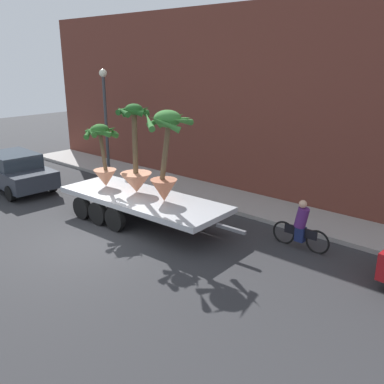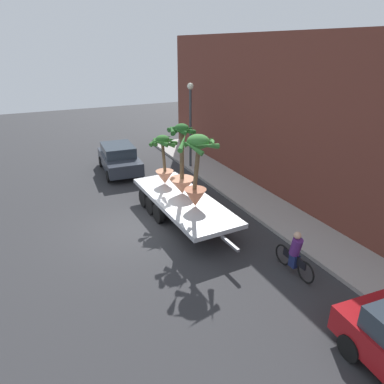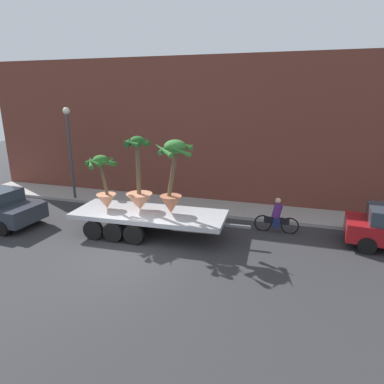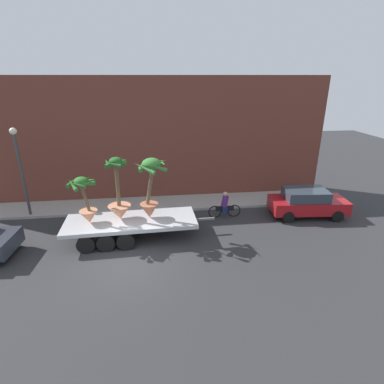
{
  "view_description": "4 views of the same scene",
  "coord_description": "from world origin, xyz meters",
  "px_view_note": "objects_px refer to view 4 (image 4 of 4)",
  "views": [
    {
      "loc": [
        10.26,
        -6.86,
        5.45
      ],
      "look_at": [
        2.11,
        2.41,
        1.52
      ],
      "focal_mm": 39.44,
      "sensor_mm": 36.0,
      "label": 1
    },
    {
      "loc": [
        12.2,
        -3.13,
        6.99
      ],
      "look_at": [
        1.01,
        2.18,
        1.65
      ],
      "focal_mm": 32.39,
      "sensor_mm": 36.0,
      "label": 2
    },
    {
      "loc": [
        5.43,
        -9.49,
        5.55
      ],
      "look_at": [
        1.6,
        3.12,
        1.71
      ],
      "focal_mm": 31.05,
      "sensor_mm": 36.0,
      "label": 3
    },
    {
      "loc": [
        1.42,
        -11.04,
        7.44
      ],
      "look_at": [
        3.11,
        3.14,
        1.91
      ],
      "focal_mm": 28.22,
      "sensor_mm": 36.0,
      "label": 4
    }
  ],
  "objects_px": {
    "potted_palm_front": "(151,187)",
    "cyclist": "(225,206)",
    "potted_palm_middle": "(86,200)",
    "flatbed_trailer": "(125,224)",
    "street_lamp": "(19,161)",
    "parked_car": "(307,202)",
    "potted_palm_rear": "(119,198)"
  },
  "relations": [
    {
      "from": "potted_palm_rear",
      "to": "potted_palm_middle",
      "type": "relative_size",
      "value": 1.35
    },
    {
      "from": "flatbed_trailer",
      "to": "potted_palm_rear",
      "type": "relative_size",
      "value": 2.38
    },
    {
      "from": "potted_palm_rear",
      "to": "parked_car",
      "type": "bearing_deg",
      "value": 6.77
    },
    {
      "from": "parked_car",
      "to": "street_lamp",
      "type": "relative_size",
      "value": 0.88
    },
    {
      "from": "flatbed_trailer",
      "to": "parked_car",
      "type": "bearing_deg",
      "value": 8.12
    },
    {
      "from": "flatbed_trailer",
      "to": "street_lamp",
      "type": "bearing_deg",
      "value": 150.82
    },
    {
      "from": "potted_palm_middle",
      "to": "cyclist",
      "type": "bearing_deg",
      "value": 14.74
    },
    {
      "from": "potted_palm_front",
      "to": "potted_palm_middle",
      "type": "bearing_deg",
      "value": -175.86
    },
    {
      "from": "flatbed_trailer",
      "to": "street_lamp",
      "type": "xyz_separation_m",
      "value": [
        -5.56,
        3.11,
        2.46
      ]
    },
    {
      "from": "cyclist",
      "to": "street_lamp",
      "type": "relative_size",
      "value": 0.38
    },
    {
      "from": "potted_palm_rear",
      "to": "parked_car",
      "type": "height_order",
      "value": "potted_palm_rear"
    },
    {
      "from": "flatbed_trailer",
      "to": "potted_palm_front",
      "type": "bearing_deg",
      "value": 7.37
    },
    {
      "from": "potted_palm_front",
      "to": "flatbed_trailer",
      "type": "bearing_deg",
      "value": -172.63
    },
    {
      "from": "potted_palm_front",
      "to": "potted_palm_rear",
      "type": "bearing_deg",
      "value": 178.38
    },
    {
      "from": "flatbed_trailer",
      "to": "potted_palm_middle",
      "type": "relative_size",
      "value": 3.22
    },
    {
      "from": "flatbed_trailer",
      "to": "parked_car",
      "type": "xyz_separation_m",
      "value": [
        9.88,
        1.41,
        0.06
      ]
    },
    {
      "from": "potted_palm_rear",
      "to": "street_lamp",
      "type": "xyz_separation_m",
      "value": [
        -5.33,
        2.9,
        1.16
      ]
    },
    {
      "from": "parked_car",
      "to": "flatbed_trailer",
      "type": "bearing_deg",
      "value": -171.88
    },
    {
      "from": "potted_palm_front",
      "to": "street_lamp",
      "type": "bearing_deg",
      "value": 156.75
    },
    {
      "from": "potted_palm_rear",
      "to": "parked_car",
      "type": "xyz_separation_m",
      "value": [
        10.11,
        1.2,
        -1.24
      ]
    },
    {
      "from": "potted_palm_front",
      "to": "street_lamp",
      "type": "distance_m",
      "value": 7.48
    },
    {
      "from": "potted_palm_rear",
      "to": "street_lamp",
      "type": "distance_m",
      "value": 6.18
    },
    {
      "from": "potted_palm_front",
      "to": "cyclist",
      "type": "relative_size",
      "value": 1.61
    },
    {
      "from": "cyclist",
      "to": "street_lamp",
      "type": "height_order",
      "value": "street_lamp"
    },
    {
      "from": "potted_palm_front",
      "to": "street_lamp",
      "type": "xyz_separation_m",
      "value": [
        -6.84,
        2.94,
        0.66
      ]
    },
    {
      "from": "street_lamp",
      "to": "potted_palm_middle",
      "type": "bearing_deg",
      "value": -39.1
    },
    {
      "from": "parked_car",
      "to": "street_lamp",
      "type": "distance_m",
      "value": 15.72
    },
    {
      "from": "parked_car",
      "to": "potted_palm_rear",
      "type": "bearing_deg",
      "value": -173.23
    },
    {
      "from": "potted_palm_middle",
      "to": "parked_car",
      "type": "distance_m",
      "value": 11.73
    },
    {
      "from": "potted_palm_middle",
      "to": "potted_palm_front",
      "type": "relative_size",
      "value": 0.76
    },
    {
      "from": "potted_palm_front",
      "to": "parked_car",
      "type": "bearing_deg",
      "value": 8.23
    },
    {
      "from": "potted_palm_rear",
      "to": "potted_palm_front",
      "type": "relative_size",
      "value": 1.03
    }
  ]
}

